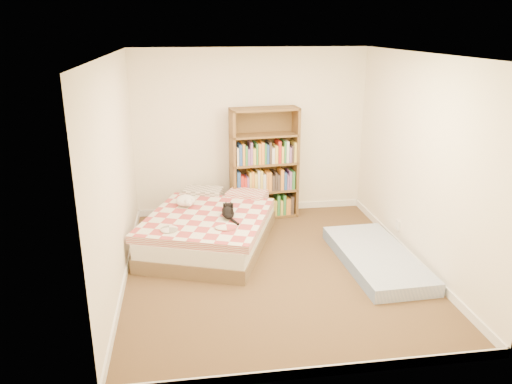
{
  "coord_description": "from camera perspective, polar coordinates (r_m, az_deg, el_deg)",
  "views": [
    {
      "loc": [
        -1.0,
        -5.35,
        2.78
      ],
      "look_at": [
        -0.17,
        0.3,
        0.88
      ],
      "focal_mm": 35.0,
      "sensor_mm": 36.0,
      "label": 1
    }
  ],
  "objects": [
    {
      "name": "room",
      "position": [
        5.66,
        2.14,
        2.17
      ],
      "size": [
        3.51,
        4.01,
        2.51
      ],
      "color": "#4E3D21",
      "rests_on": "ground"
    },
    {
      "name": "bookshelf",
      "position": [
        7.53,
        0.91,
        1.56
      ],
      "size": [
        1.03,
        0.43,
        1.67
      ],
      "rotation": [
        0.0,
        0.0,
        0.09
      ],
      "color": "brown",
      "rests_on": "room"
    },
    {
      "name": "white_dog",
      "position": [
        6.78,
        -7.99,
        -0.97
      ],
      "size": [
        0.36,
        0.38,
        0.14
      ],
      "rotation": [
        0.0,
        0.0,
        -0.44
      ],
      "color": "white",
      "rests_on": "bed"
    },
    {
      "name": "black_cat",
      "position": [
        6.36,
        -3.22,
        -2.29
      ],
      "size": [
        0.22,
        0.59,
        0.13
      ],
      "rotation": [
        0.0,
        0.0,
        -0.12
      ],
      "color": "black",
      "rests_on": "bed"
    },
    {
      "name": "floor_mattress",
      "position": [
        6.34,
        13.59,
        -7.36
      ],
      "size": [
        0.86,
        1.81,
        0.16
      ],
      "primitive_type": "cube",
      "rotation": [
        0.0,
        0.0,
        0.04
      ],
      "color": "#6B86B3",
      "rests_on": "room"
    },
    {
      "name": "bed",
      "position": [
        6.67,
        -5.23,
        -4.05
      ],
      "size": [
        1.99,
        2.34,
        0.53
      ],
      "rotation": [
        0.0,
        0.0,
        -0.35
      ],
      "color": "brown",
      "rests_on": "room"
    }
  ]
}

